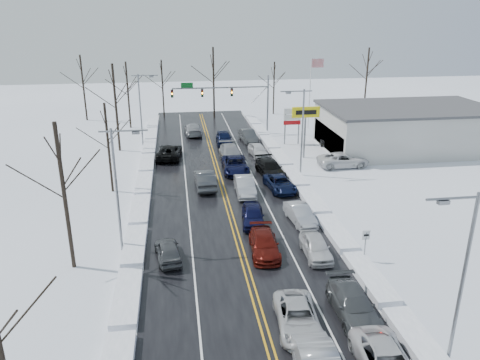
{
  "coord_description": "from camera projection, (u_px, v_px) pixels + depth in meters",
  "views": [
    {
      "loc": [
        -4.25,
        -34.98,
        16.36
      ],
      "look_at": [
        1.05,
        2.61,
        2.5
      ],
      "focal_mm": 35.0,
      "sensor_mm": 36.0,
      "label": 1
    }
  ],
  "objects": [
    {
      "name": "used_vehicles_sign",
      "position": [
        292.0,
        119.0,
        59.41
      ],
      "size": [
        2.2,
        0.22,
        4.65
      ],
      "color": "slate",
      "rests_on": "ground"
    },
    {
      "name": "queued_car_4",
      "position": [
        253.0,
        224.0,
        37.98
      ],
      "size": [
        2.25,
        4.55,
        1.49
      ],
      "primitive_type": "imported",
      "rotation": [
        0.0,
        0.0,
        -0.11
      ],
      "color": "black",
      "rests_on": "ground"
    },
    {
      "name": "dealership_building",
      "position": [
        406.0,
        128.0,
        57.68
      ],
      "size": [
        20.4,
        12.4,
        5.3
      ],
      "color": "beige",
      "rests_on": "ground"
    },
    {
      "name": "queued_car_11",
      "position": [
        352.0,
        316.0,
        26.56
      ],
      "size": [
        2.18,
        5.18,
        1.49
      ],
      "primitive_type": "imported",
      "rotation": [
        0.0,
        0.0,
        -0.02
      ],
      "color": "#434548",
      "rests_on": "ground"
    },
    {
      "name": "tree_left_c",
      "position": [
        107.0,
        131.0,
        42.73
      ],
      "size": [
        3.4,
        3.4,
        8.5
      ],
      "color": "#2D231C",
      "rests_on": "ground"
    },
    {
      "name": "oncoming_car_0",
      "position": [
        205.0,
        187.0,
        45.75
      ],
      "size": [
        2.0,
        5.22,
        1.7
      ],
      "primitive_type": "imported",
      "rotation": [
        0.0,
        0.0,
        3.18
      ],
      "color": "#3B3D40",
      "rests_on": "ground"
    },
    {
      "name": "streetlight_ne",
      "position": [
        301.0,
        126.0,
        47.28
      ],
      "size": [
        3.2,
        0.25,
        9.0
      ],
      "color": "slate",
      "rests_on": "ground"
    },
    {
      "name": "queued_car_17",
      "position": [
        248.0,
        142.0,
        61.56
      ],
      "size": [
        2.21,
        4.91,
        1.56
      ],
      "primitive_type": "imported",
      "rotation": [
        0.0,
        0.0,
        0.12
      ],
      "color": "#393C3E",
      "rests_on": "ground"
    },
    {
      "name": "oncoming_car_3",
      "position": [
        169.0,
        259.0,
        32.57
      ],
      "size": [
        2.12,
        4.18,
        1.36
      ],
      "primitive_type": "imported",
      "rotation": [
        0.0,
        0.0,
        3.27
      ],
      "color": "#44474A",
      "rests_on": "ground"
    },
    {
      "name": "queued_car_5",
      "position": [
        245.0,
        194.0,
        44.16
      ],
      "size": [
        1.78,
        4.85,
        1.59
      ],
      "primitive_type": "imported",
      "rotation": [
        0.0,
        0.0,
        -0.02
      ],
      "color": "#A8ABB0",
      "rests_on": "ground"
    },
    {
      "name": "oncoming_car_1",
      "position": [
        169.0,
        158.0,
        54.72
      ],
      "size": [
        3.24,
        6.0,
        1.6
      ],
      "primitive_type": "imported",
      "rotation": [
        0.0,
        0.0,
        3.04
      ],
      "color": "black",
      "rests_on": "ground"
    },
    {
      "name": "queued_car_3",
      "position": [
        264.0,
        253.0,
        33.43
      ],
      "size": [
        2.29,
        4.96,
        1.41
      ],
      "primitive_type": "imported",
      "rotation": [
        0.0,
        0.0,
        -0.07
      ],
      "color": "#53100B",
      "rests_on": "ground"
    },
    {
      "name": "tree_far_c",
      "position": [
        213.0,
        69.0,
        72.61
      ],
      "size": [
        4.4,
        4.4,
        11.0
      ],
      "color": "#2D231C",
      "rests_on": "ground"
    },
    {
      "name": "tree_far_e",
      "position": [
        368.0,
        67.0,
        78.0
      ],
      "size": [
        4.2,
        4.2,
        10.5
      ],
      "color": "#2D231C",
      "rests_on": "ground"
    },
    {
      "name": "tree_left_d",
      "position": [
        115.0,
        91.0,
        55.19
      ],
      "size": [
        4.2,
        4.2,
        10.5
      ],
      "color": "#2D231C",
      "rests_on": "ground"
    },
    {
      "name": "queued_car_15",
      "position": [
        270.0,
        176.0,
        48.91
      ],
      "size": [
        2.73,
        5.73,
        1.61
      ],
      "primitive_type": "imported",
      "rotation": [
        0.0,
        0.0,
        0.09
      ],
      "color": "black",
      "rests_on": "ground"
    },
    {
      "name": "streetlight_sw",
      "position": [
        119.0,
        181.0,
        32.08
      ],
      "size": [
        3.2,
        0.25,
        9.0
      ],
      "color": "slate",
      "rests_on": "ground"
    },
    {
      "name": "road_surface",
      "position": [
        229.0,
        210.0,
        40.57
      ],
      "size": [
        14.0,
        84.0,
        0.01
      ],
      "primitive_type": "cube",
      "color": "black",
      "rests_on": "ground"
    },
    {
      "name": "queued_car_6",
      "position": [
        235.0,
        172.0,
        50.12
      ],
      "size": [
        2.77,
        5.75,
        1.58
      ],
      "primitive_type": "imported",
      "rotation": [
        0.0,
        0.0,
        -0.03
      ],
      "color": "black",
      "rests_on": "ground"
    },
    {
      "name": "tree_left_b",
      "position": [
        61.0,
        169.0,
        29.22
      ],
      "size": [
        4.0,
        4.0,
        10.0
      ],
      "color": "#2D231C",
      "rests_on": "ground"
    },
    {
      "name": "queued_car_16",
      "position": [
        258.0,
        156.0,
        55.54
      ],
      "size": [
        2.13,
        4.38,
        1.44
      ],
      "primitive_type": "imported",
      "rotation": [
        0.0,
        0.0,
        0.1
      ],
      "color": "silver",
      "rests_on": "ground"
    },
    {
      "name": "queued_car_13",
      "position": [
        300.0,
        222.0,
        38.27
      ],
      "size": [
        1.95,
        4.47,
        1.43
      ],
      "primitive_type": "imported",
      "rotation": [
        0.0,
        0.0,
        0.1
      ],
      "color": "#ABADB3",
      "rests_on": "ground"
    },
    {
      "name": "snow_bank_left",
      "position": [
        140.0,
        215.0,
        39.57
      ],
      "size": [
        1.53,
        72.0,
        0.5
      ],
      "primitive_type": "cube",
      "color": "white",
      "rests_on": "ground"
    },
    {
      "name": "traffic_signal_mast",
      "position": [
        231.0,
        95.0,
        63.32
      ],
      "size": [
        13.28,
        0.39,
        8.0
      ],
      "color": "slate",
      "rests_on": "ground"
    },
    {
      "name": "tires_plus_sign",
      "position": [
        306.0,
        116.0,
        53.25
      ],
      "size": [
        3.2,
        0.34,
        6.0
      ],
      "color": "slate",
      "rests_on": "ground"
    },
    {
      "name": "parked_car_2",
      "position": [
        326.0,
        144.0,
        60.4
      ],
      "size": [
        2.22,
        4.84,
        1.61
      ],
      "primitive_type": "imported",
      "rotation": [
        0.0,
        0.0,
        3.07
      ],
      "color": "black",
      "rests_on": "ground"
    },
    {
      "name": "ground",
      "position": [
        232.0,
        220.0,
        38.71
      ],
      "size": [
        160.0,
        160.0,
        0.0
      ],
      "primitive_type": "plane",
      "color": "white",
      "rests_on": "ground"
    },
    {
      "name": "oncoming_car_2",
      "position": [
        193.0,
        135.0,
        65.0
      ],
      "size": [
        2.51,
        5.53,
        1.57
      ],
      "primitive_type": "imported",
      "rotation": [
        0.0,
        0.0,
        3.2
      ],
      "color": "#999BA1",
      "rests_on": "ground"
    },
    {
      "name": "queued_car_7",
      "position": [
        231.0,
        160.0,
        54.06
      ],
      "size": [
        2.47,
        5.77,
        1.66
      ],
      "primitive_type": "imported",
      "rotation": [
        0.0,
        0.0,
        0.03
      ],
      "color": "#919398",
      "rests_on": "ground"
    },
    {
      "name": "tree_left_e",
      "position": [
        127.0,
        82.0,
        66.64
      ],
      "size": [
        3.8,
        3.8,
        9.5
      ],
      "color": "#2D231C",
      "rests_on": "ground"
    },
    {
      "name": "speed_limit_sign",
      "position": [
        366.0,
        240.0,
        31.78
      ],
      "size": [
        0.55,
        0.09,
        2.35
      ],
      "color": "slate",
      "rests_on": "ground"
    },
    {
      "name": "queued_car_14",
      "position": [
        280.0,
        190.0,
        45.09
      ],
      "size": [
        2.74,
        5.09,
        1.36
      ],
      "primitive_type": "imported",
      "rotation": [
        0.0,
        0.0,
        0.1
      ],
      "color": "black",
      "rests_on": "ground"
    },
    {
      "name": "streetlight_nw",
      "position": [
        142.0,
        104.0,
        58.12
      ],
      "size": [
        3.2,
        0.25,
        9.0
      ],
      "color": "slate",
      "rests_on": "ground"
    },
    {
      "name": "queued_car_12",
      "position": [
        315.0,
        256.0,
        33.05
      ],
      "size": [
        1.81,
        4.28,
        1.45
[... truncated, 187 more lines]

